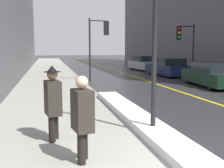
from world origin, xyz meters
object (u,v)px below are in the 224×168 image
at_px(parked_car_dark_green, 213,75).
at_px(parked_car_navy, 168,68).
at_px(lamp_post, 155,9).
at_px(pedestrian_with_shoulder_bag, 53,100).
at_px(pedestrian_nearside, 82,115).
at_px(parked_car_silver, 144,63).
at_px(traffic_light_far, 184,39).
at_px(traffic_light_near, 100,36).

distance_m(parked_car_dark_green, parked_car_navy, 6.18).
xyz_separation_m(lamp_post, pedestrian_with_shoulder_bag, (-2.39, 0.04, -2.06)).
height_order(pedestrian_nearside, parked_car_dark_green, pedestrian_nearside).
xyz_separation_m(parked_car_dark_green, parked_car_navy, (0.08, 6.18, -0.01)).
bearing_deg(parked_car_silver, traffic_light_far, 175.90).
xyz_separation_m(lamp_post, parked_car_navy, (6.51, 13.64, -2.37)).
relative_size(pedestrian_nearside, parked_car_navy, 0.36).
relative_size(pedestrian_nearside, parked_car_dark_green, 0.35).
bearing_deg(pedestrian_with_shoulder_bag, traffic_light_far, 131.22).
relative_size(lamp_post, parked_car_silver, 1.18).
xyz_separation_m(pedestrian_nearside, parked_car_silver, (8.42, 20.49, -0.25)).
height_order(pedestrian_with_shoulder_bag, parked_car_navy, pedestrian_with_shoulder_bag).
xyz_separation_m(traffic_light_near, pedestrian_with_shoulder_bag, (-3.20, -11.51, -1.94)).
xyz_separation_m(traffic_light_far, pedestrian_with_shoulder_bag, (-9.02, -11.34, -1.75)).
xyz_separation_m(traffic_light_near, pedestrian_nearside, (-2.71, -12.86, -1.98)).
distance_m(traffic_light_near, pedestrian_nearside, 13.29).
distance_m(traffic_light_far, parked_car_dark_green, 4.43).
bearing_deg(parked_car_navy, traffic_light_far, 179.56).
height_order(lamp_post, parked_car_dark_green, lamp_post).
xyz_separation_m(pedestrian_with_shoulder_bag, parked_car_navy, (8.90, 13.60, -0.31)).
bearing_deg(traffic_light_near, lamp_post, -99.93).
height_order(lamp_post, parked_car_navy, lamp_post).
distance_m(traffic_light_near, parked_car_navy, 6.47).
distance_m(lamp_post, parked_car_navy, 15.30).
xyz_separation_m(traffic_light_far, parked_car_navy, (-0.12, 2.25, -2.06)).
relative_size(traffic_light_far, parked_car_navy, 0.84).
xyz_separation_m(parked_car_dark_green, parked_car_silver, (0.09, 11.72, 0.01)).
bearing_deg(pedestrian_with_shoulder_bag, parked_car_navy, 136.51).
height_order(parked_car_dark_green, parked_car_navy, parked_car_navy).
relative_size(traffic_light_far, pedestrian_with_shoulder_bag, 2.16).
bearing_deg(lamp_post, parked_car_navy, 64.48).
height_order(pedestrian_with_shoulder_bag, parked_car_dark_green, pedestrian_with_shoulder_bag).
bearing_deg(traffic_light_near, pedestrian_with_shoulder_bag, -111.45).
height_order(pedestrian_nearside, parked_car_navy, pedestrian_nearside).
relative_size(parked_car_dark_green, parked_car_navy, 1.05).
relative_size(traffic_light_near, pedestrian_with_shoulder_bag, 2.31).
height_order(lamp_post, traffic_light_near, lamp_post).
bearing_deg(pedestrian_with_shoulder_bag, parked_car_dark_green, 119.79).
bearing_deg(parked_car_navy, traffic_light_near, 106.66).
distance_m(lamp_post, traffic_light_far, 13.18).
distance_m(traffic_light_near, parked_car_silver, 9.79).
relative_size(lamp_post, pedestrian_with_shoulder_bag, 2.92).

